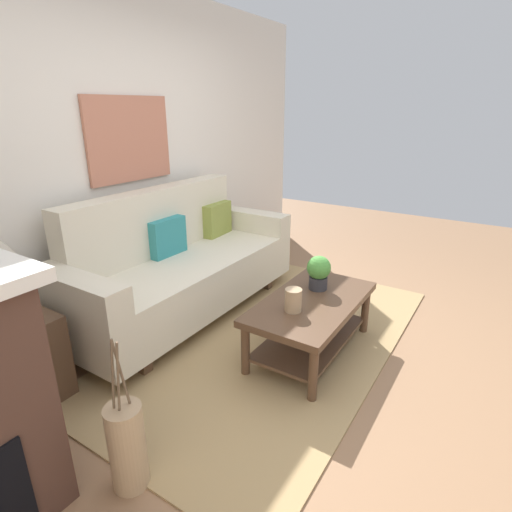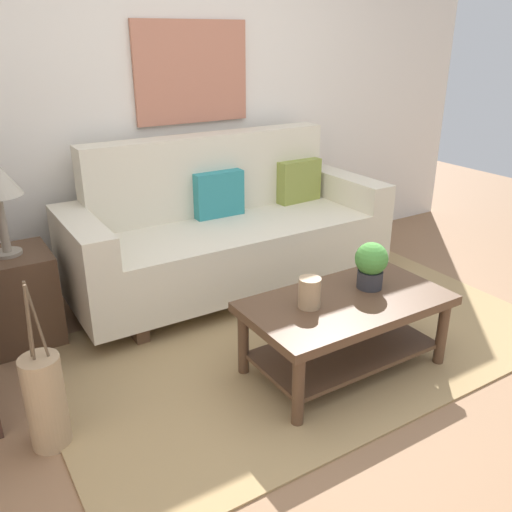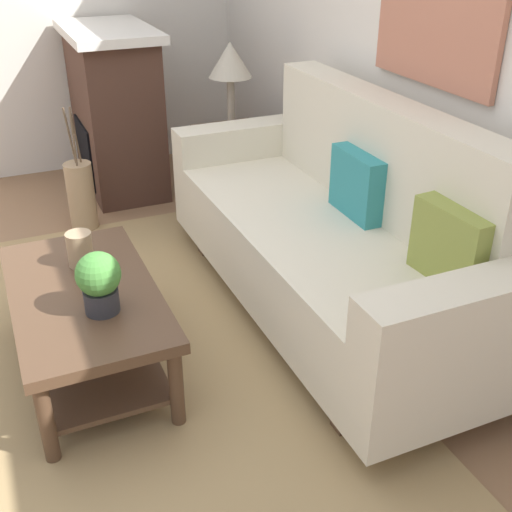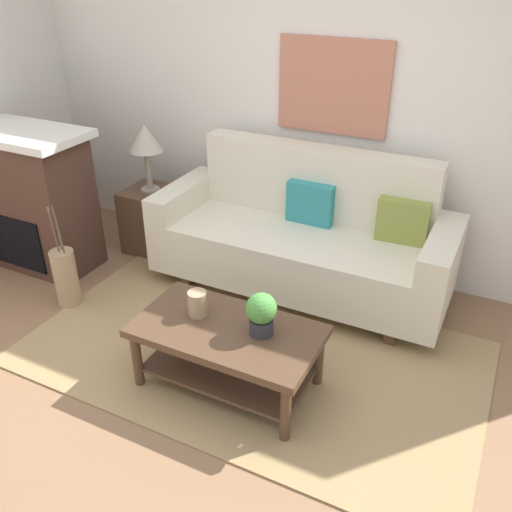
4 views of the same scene
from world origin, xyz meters
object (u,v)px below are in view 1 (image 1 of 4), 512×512
at_px(throw_pillow_olive, 217,219).
at_px(side_table, 18,362).
at_px(floor_vase, 127,447).
at_px(framed_painting, 130,139).
at_px(tabletop_vase, 293,300).
at_px(couch, 180,267).
at_px(throw_pillow_teal, 167,237).
at_px(potted_plant_tabletop, 319,271).
at_px(coffee_table, 311,314).

xyz_separation_m(throw_pillow_olive, side_table, (-2.12, -0.11, -0.40)).
relative_size(floor_vase, framed_painting, 0.53).
relative_size(side_table, framed_painting, 0.65).
xyz_separation_m(tabletop_vase, floor_vase, (-1.29, 0.20, -0.28)).
distance_m(couch, floor_vase, 1.80).
distance_m(tabletop_vase, framed_painting, 1.94).
relative_size(tabletop_vase, side_table, 0.29).
xyz_separation_m(throw_pillow_teal, tabletop_vase, (-0.19, -1.33, -0.17)).
bearing_deg(potted_plant_tabletop, floor_vase, 173.64).
distance_m(floor_vase, framed_painting, 2.43).
relative_size(throw_pillow_olive, coffee_table, 0.33).
height_order(throw_pillow_teal, side_table, throw_pillow_teal).
xyz_separation_m(couch, coffee_table, (0.03, -1.24, -0.12)).
xyz_separation_m(couch, framed_painting, (0.00, 0.47, 1.05)).
distance_m(couch, throw_pillow_teal, 0.28).
relative_size(tabletop_vase, framed_painting, 0.19).
xyz_separation_m(side_table, framed_painting, (1.42, 0.45, 1.20)).
height_order(tabletop_vase, potted_plant_tabletop, potted_plant_tabletop).
bearing_deg(couch, framed_painting, 90.00).
xyz_separation_m(throw_pillow_olive, tabletop_vase, (-0.89, -1.33, -0.17)).
height_order(throw_pillow_teal, tabletop_vase, throw_pillow_teal).
relative_size(couch, framed_painting, 2.62).
height_order(throw_pillow_olive, potted_plant_tabletop, throw_pillow_olive).
relative_size(potted_plant_tabletop, side_table, 0.47).
relative_size(couch, coffee_table, 2.04).
bearing_deg(coffee_table, couch, 91.33).
bearing_deg(throw_pillow_teal, side_table, -175.76).
bearing_deg(coffee_table, potted_plant_tabletop, 13.06).
bearing_deg(framed_painting, side_table, -162.56).
bearing_deg(throw_pillow_teal, framed_painting, 90.00).
distance_m(throw_pillow_olive, floor_vase, 2.50).
relative_size(throw_pillow_teal, tabletop_vase, 2.25).
xyz_separation_m(tabletop_vase, side_table, (-1.23, 1.22, -0.23)).
bearing_deg(throw_pillow_olive, potted_plant_tabletop, -109.61).
relative_size(potted_plant_tabletop, framed_painting, 0.31).
distance_m(side_table, floor_vase, 1.03).
height_order(tabletop_vase, floor_vase, tabletop_vase).
bearing_deg(throw_pillow_olive, framed_painting, 154.03).
distance_m(coffee_table, framed_painting, 2.07).
relative_size(tabletop_vase, floor_vase, 0.35).
distance_m(throw_pillow_teal, potted_plant_tabletop, 1.35).
height_order(potted_plant_tabletop, floor_vase, potted_plant_tabletop).
bearing_deg(coffee_table, throw_pillow_teal, 91.21).
bearing_deg(tabletop_vase, couch, 80.95).
relative_size(throw_pillow_olive, side_table, 0.64).
distance_m(coffee_table, side_table, 1.92).
bearing_deg(couch, potted_plant_tabletop, -79.17).
distance_m(throw_pillow_teal, floor_vase, 1.92).
height_order(throw_pillow_olive, floor_vase, throw_pillow_olive).
bearing_deg(potted_plant_tabletop, throw_pillow_olive, 70.39).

